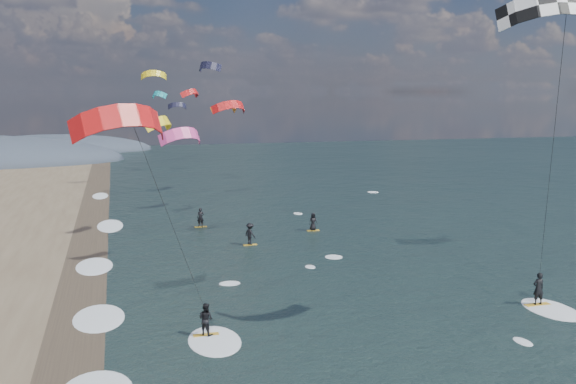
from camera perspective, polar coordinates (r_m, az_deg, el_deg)
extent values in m
cube|color=#382D23|center=(32.37, -18.72, -13.68)|extent=(3.00, 240.00, 0.00)
ellipsoid|color=#3D4756|center=(140.97, -20.16, 3.40)|extent=(40.00, 18.00, 7.00)
cube|color=gold|center=(40.18, 21.29, -9.32)|extent=(1.53, 0.46, 0.07)
imported|color=black|center=(39.89, 21.37, -7.98)|extent=(0.70, 0.47, 1.89)
ellipsoid|color=white|center=(39.76, 22.33, -9.62)|extent=(2.60, 4.20, 0.12)
cylinder|color=black|center=(34.88, 22.35, 2.42)|extent=(0.02, 0.02, 16.36)
cube|color=gold|center=(33.40, -7.29, -12.50)|extent=(1.30, 0.40, 0.06)
imported|color=black|center=(33.10, -7.32, -11.12)|extent=(1.01, 1.01, 1.65)
ellipsoid|color=white|center=(32.72, -6.56, -13.01)|extent=(2.60, 4.20, 0.12)
cylinder|color=black|center=(28.55, -10.19, -3.10)|extent=(0.02, 0.02, 12.19)
cube|color=gold|center=(51.74, -3.38, -4.70)|extent=(1.10, 0.35, 0.05)
imported|color=black|center=(51.53, -3.39, -3.72)|extent=(1.13, 1.31, 1.76)
cube|color=gold|center=(56.95, 2.24, -3.43)|extent=(1.10, 0.35, 0.05)
imported|color=black|center=(56.78, 2.25, -2.64)|extent=(0.79, 0.56, 1.54)
cube|color=gold|center=(58.90, -7.76, -3.09)|extent=(1.10, 0.35, 0.05)
imported|color=black|center=(58.73, -7.78, -2.25)|extent=(0.72, 0.59, 1.71)
ellipsoid|color=white|center=(36.98, -16.37, -10.70)|extent=(2.40, 5.40, 0.11)
ellipsoid|color=white|center=(47.51, -16.13, -6.31)|extent=(2.40, 5.40, 0.11)
ellipsoid|color=white|center=(61.14, -15.95, -2.93)|extent=(2.40, 5.40, 0.11)
ellipsoid|color=white|center=(78.86, -15.81, -0.32)|extent=(2.40, 5.40, 0.11)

